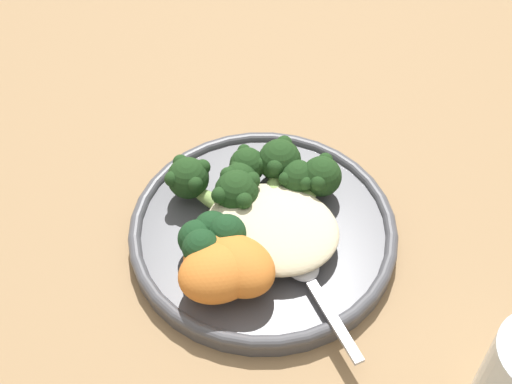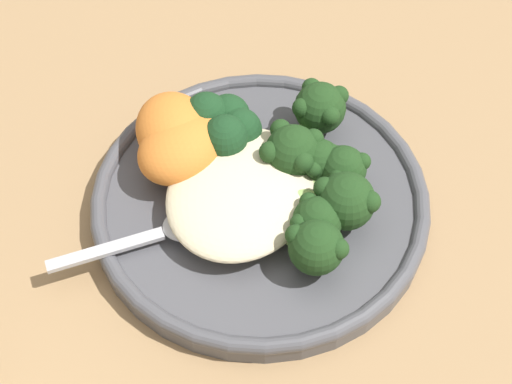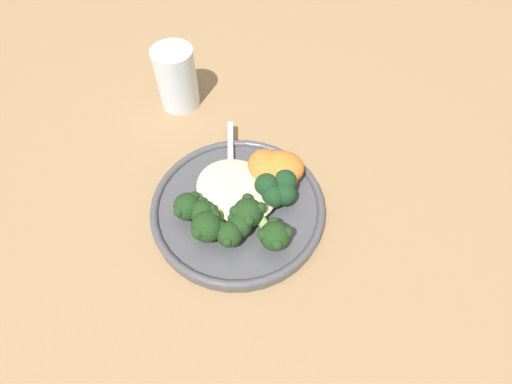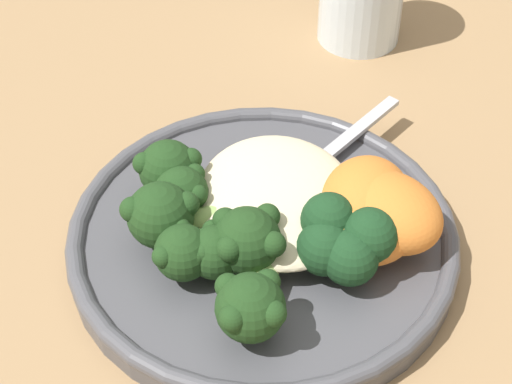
# 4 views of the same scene
# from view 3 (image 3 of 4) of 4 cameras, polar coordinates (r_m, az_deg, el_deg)

# --- Properties ---
(ground_plane) EXTENTS (4.00, 4.00, 0.00)m
(ground_plane) POSITION_cam_3_polar(r_m,az_deg,el_deg) (0.60, -3.95, -1.84)
(ground_plane) COLOR #9E7A51
(plate) EXTENTS (0.25, 0.25, 0.02)m
(plate) POSITION_cam_3_polar(r_m,az_deg,el_deg) (0.58, -2.34, -1.97)
(plate) COLOR #4C4C51
(plate) RESTS_ON ground_plane
(quinoa_mound) EXTENTS (0.12, 0.10, 0.02)m
(quinoa_mound) POSITION_cam_3_polar(r_m,az_deg,el_deg) (0.57, -2.82, 0.37)
(quinoa_mound) COLOR beige
(quinoa_mound) RESTS_ON plate
(broccoli_stalk_0) EXTENTS (0.07, 0.12, 0.04)m
(broccoli_stalk_0) POSITION_cam_3_polar(r_m,az_deg,el_deg) (0.56, -8.12, -1.66)
(broccoli_stalk_0) COLOR #8EB25B
(broccoli_stalk_0) RESTS_ON plate
(broccoli_stalk_1) EXTENTS (0.04, 0.10, 0.04)m
(broccoli_stalk_1) POSITION_cam_3_polar(r_m,az_deg,el_deg) (0.55, -6.68, -2.40)
(broccoli_stalk_1) COLOR #8EB25B
(broccoli_stalk_1) RESTS_ON plate
(broccoli_stalk_2) EXTENTS (0.04, 0.12, 0.04)m
(broccoli_stalk_2) POSITION_cam_3_polar(r_m,az_deg,el_deg) (0.54, -6.06, -4.01)
(broccoli_stalk_2) COLOR #8EB25B
(broccoli_stalk_2) RESTS_ON plate
(broccoli_stalk_3) EXTENTS (0.08, 0.11, 0.03)m
(broccoli_stalk_3) POSITION_cam_3_polar(r_m,az_deg,el_deg) (0.54, -3.33, -4.38)
(broccoli_stalk_3) COLOR #8EB25B
(broccoli_stalk_3) RESTS_ON plate
(broccoli_stalk_4) EXTENTS (0.07, 0.08, 0.03)m
(broccoli_stalk_4) POSITION_cam_3_polar(r_m,az_deg,el_deg) (0.54, -2.30, -4.08)
(broccoli_stalk_4) COLOR #8EB25B
(broccoli_stalk_4) RESTS_ON plate
(broccoli_stalk_5) EXTENTS (0.07, 0.07, 0.04)m
(broccoli_stalk_5) POSITION_cam_3_polar(r_m,az_deg,el_deg) (0.54, -1.36, -2.56)
(broccoli_stalk_5) COLOR #8EB25B
(broccoli_stalk_5) RESTS_ON plate
(broccoli_stalk_6) EXTENTS (0.12, 0.06, 0.04)m
(broccoli_stalk_6) POSITION_cam_3_polar(r_m,az_deg,el_deg) (0.53, 1.97, -5.35)
(broccoli_stalk_6) COLOR #8EB25B
(broccoli_stalk_6) RESTS_ON plate
(sweet_potato_chunk_0) EXTENTS (0.06, 0.07, 0.03)m
(sweet_potato_chunk_0) POSITION_cam_3_polar(r_m,az_deg,el_deg) (0.57, 3.25, 1.58)
(sweet_potato_chunk_0) COLOR orange
(sweet_potato_chunk_0) RESTS_ON plate
(sweet_potato_chunk_1) EXTENTS (0.09, 0.08, 0.04)m
(sweet_potato_chunk_1) POSITION_cam_3_polar(r_m,az_deg,el_deg) (0.58, 1.74, 3.39)
(sweet_potato_chunk_1) COLOR orange
(sweet_potato_chunk_1) RESTS_ON plate
(sweet_potato_chunk_2) EXTENTS (0.09, 0.09, 0.04)m
(sweet_potato_chunk_2) POSITION_cam_3_polar(r_m,az_deg,el_deg) (0.58, 3.46, 3.47)
(sweet_potato_chunk_2) COLOR orange
(sweet_potato_chunk_2) RESTS_ON plate
(kale_tuft) EXTENTS (0.06, 0.06, 0.04)m
(kale_tuft) POSITION_cam_3_polar(r_m,az_deg,el_deg) (0.56, 2.94, 0.67)
(kale_tuft) COLOR #193D1E
(kale_tuft) RESTS_ON plate
(spoon) EXTENTS (0.10, 0.11, 0.01)m
(spoon) POSITION_cam_3_polar(r_m,az_deg,el_deg) (0.61, -3.66, 3.81)
(spoon) COLOR #B7B7BC
(spoon) RESTS_ON plate
(water_glass) EXTENTS (0.07, 0.07, 0.11)m
(water_glass) POSITION_cam_3_polar(r_m,az_deg,el_deg) (0.72, -11.30, 15.70)
(water_glass) COLOR silver
(water_glass) RESTS_ON ground_plane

